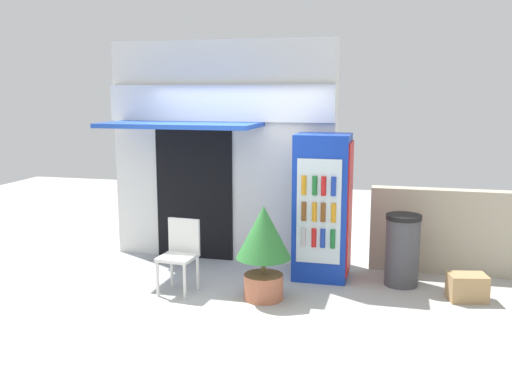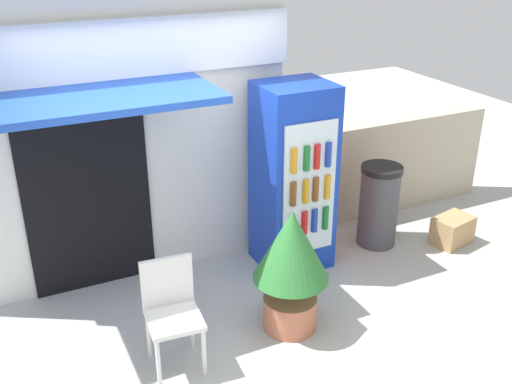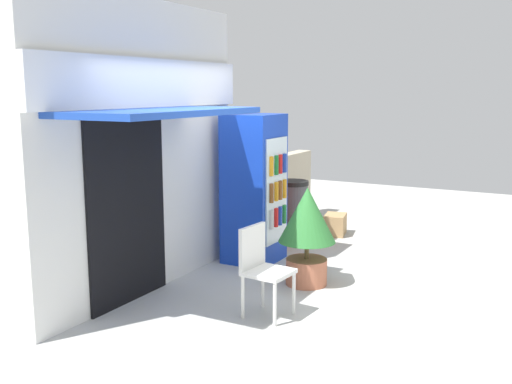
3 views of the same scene
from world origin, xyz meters
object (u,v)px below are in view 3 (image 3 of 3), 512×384
Objects in this scene: drink_cooler at (255,189)px; plastic_chair at (261,264)px; trash_bin at (293,212)px; cardboard_box at (335,225)px; potted_plant_near_shop at (307,226)px.

drink_cooler is 1.92m from plastic_chair.
trash_bin reaches higher than plastic_chair.
cardboard_box is at bearing 8.71° from plastic_chair.
cardboard_box is at bearing 13.09° from potted_plant_near_shop.
potted_plant_near_shop is at bearing -166.91° from cardboard_box.
drink_cooler reaches higher than plastic_chair.
potted_plant_near_shop is (1.05, -0.02, 0.16)m from plastic_chair.
cardboard_box is at bearing -25.99° from trash_bin.
trash_bin is 0.89m from cardboard_box.
drink_cooler is at bearing 30.58° from plastic_chair.
potted_plant_near_shop is 1.23× the size of trash_bin.
drink_cooler is 2.08× the size of trash_bin.
trash_bin reaches higher than cardboard_box.
cardboard_box is at bearing -13.62° from drink_cooler.
drink_cooler is at bearing 166.38° from cardboard_box.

